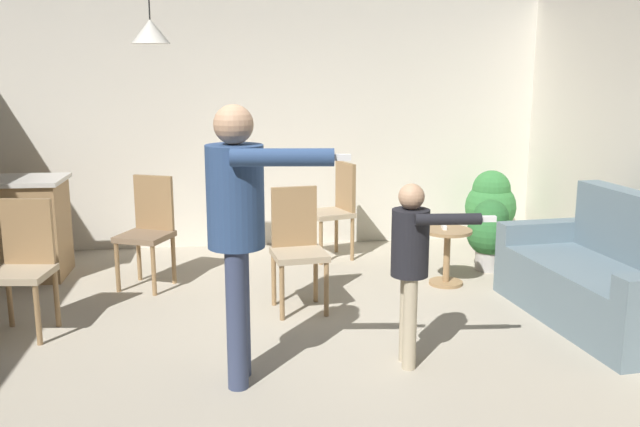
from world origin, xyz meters
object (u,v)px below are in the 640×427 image
at_px(dining_chair_by_counter, 24,262).
at_px(spare_remote_on_table, 444,227).
at_px(couch_floral, 605,280).
at_px(dining_chair_centre_back, 297,244).
at_px(potted_plant_by_wall, 491,205).
at_px(potted_plant_corner, 490,231).
at_px(side_table_by_couch, 447,250).
at_px(dining_chair_near_wall, 335,206).
at_px(dining_chair_spare, 148,227).
at_px(person_child, 412,254).
at_px(person_adult, 238,215).

distance_m(dining_chair_by_counter, spare_remote_on_table, 3.53).
xyz_separation_m(couch_floral, dining_chair_centre_back, (-2.35, 0.61, 0.21)).
distance_m(dining_chair_by_counter, dining_chair_centre_back, 2.08).
height_order(dining_chair_centre_back, potted_plant_by_wall, dining_chair_centre_back).
distance_m(dining_chair_centre_back, potted_plant_corner, 2.16).
relative_size(side_table_by_couch, dining_chair_near_wall, 0.52).
height_order(potted_plant_corner, potted_plant_by_wall, potted_plant_by_wall).
xyz_separation_m(potted_plant_corner, potted_plant_by_wall, (0.33, 0.87, 0.08)).
bearing_deg(couch_floral, spare_remote_on_table, 36.06).
height_order(dining_chair_near_wall, dining_chair_spare, same).
relative_size(potted_plant_corner, potted_plant_by_wall, 0.82).
height_order(side_table_by_couch, dining_chair_by_counter, dining_chair_by_counter).
bearing_deg(couch_floral, side_table_by_couch, 35.93).
xyz_separation_m(person_child, potted_plant_by_wall, (1.67, 2.95, -0.29)).
height_order(couch_floral, potted_plant_corner, couch_floral).
bearing_deg(dining_chair_spare, dining_chair_by_counter, 76.95).
xyz_separation_m(person_adult, person_child, (1.11, 0.11, -0.32)).
xyz_separation_m(dining_chair_near_wall, spare_remote_on_table, (0.85, -1.02, -0.01)).
relative_size(dining_chair_near_wall, spare_remote_on_table, 7.69).
xyz_separation_m(dining_chair_near_wall, dining_chair_spare, (-1.81, -0.73, 0.00)).
bearing_deg(dining_chair_centre_back, person_child, 110.76).
relative_size(side_table_by_couch, dining_chair_centre_back, 0.52).
relative_size(dining_chair_centre_back, potted_plant_corner, 1.43).
distance_m(dining_chair_spare, potted_plant_corner, 3.26).
xyz_separation_m(person_child, spare_remote_on_table, (0.75, 1.70, -0.23)).
distance_m(dining_chair_spare, potted_plant_by_wall, 3.71).
relative_size(person_child, dining_chair_spare, 1.23).
distance_m(person_child, potted_plant_by_wall, 3.41).
distance_m(dining_chair_by_counter, potted_plant_corner, 4.20).
distance_m(couch_floral, spare_remote_on_table, 1.47).
relative_size(person_child, dining_chair_by_counter, 1.23).
bearing_deg(dining_chair_by_counter, spare_remote_on_table, -160.27).
xyz_separation_m(couch_floral, dining_chair_spare, (-3.63, 1.38, 0.21)).
bearing_deg(person_adult, side_table_by_couch, 139.85).
xyz_separation_m(side_table_by_couch, potted_plant_by_wall, (0.89, 1.28, 0.14)).
distance_m(person_adult, spare_remote_on_table, 2.65).
bearing_deg(spare_remote_on_table, person_adult, -135.81).
distance_m(side_table_by_couch, dining_chair_near_wall, 1.38).
bearing_deg(spare_remote_on_table, side_table_by_couch, -43.62).
bearing_deg(couch_floral, dining_chair_by_counter, 80.29).
height_order(person_adult, spare_remote_on_table, person_adult).
distance_m(person_adult, person_child, 1.16).
height_order(dining_chair_by_counter, dining_chair_near_wall, same).
xyz_separation_m(couch_floral, person_adult, (-2.83, -0.72, 0.75)).
relative_size(couch_floral, spare_remote_on_table, 14.40).
bearing_deg(dining_chair_by_counter, dining_chair_near_wall, -138.32).
height_order(potted_plant_corner, spare_remote_on_table, potted_plant_corner).
height_order(couch_floral, dining_chair_near_wall, same).
bearing_deg(person_child, spare_remote_on_table, 160.35).
bearing_deg(person_child, dining_chair_by_counter, -104.92).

